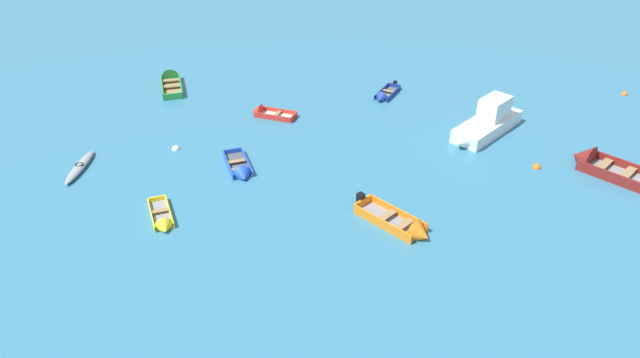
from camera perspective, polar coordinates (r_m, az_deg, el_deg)
name	(u,v)px	position (r m, az deg, el deg)	size (l,w,h in m)	color
rowboat_maroon_center	(599,165)	(31.19, 26.84, 1.31)	(4.72, 3.71, 1.55)	gray
rowboat_deep_blue_near_camera	(384,96)	(35.84, 6.61, 8.49)	(1.49, 2.98, 0.82)	#4C4C51
kayak_grey_cluster_outer	(80,167)	(30.39, -23.57, 1.16)	(1.15, 3.33, 0.31)	gray
rowboat_blue_foreground_center	(241,171)	(27.78, -8.17, 0.80)	(2.45, 3.04, 0.94)	#4C4C51
motor_launch_white_back_row_center	(485,124)	(32.30, 16.64, 5.44)	(4.14, 5.65, 2.22)	white
rowboat_green_midfield_right	(171,80)	(39.21, -15.16, 9.81)	(3.06, 4.13, 1.14)	#99754C
rowboat_orange_far_back	(404,226)	(23.94, 8.71, -4.87)	(3.71, 2.84, 1.08)	gray
rowboat_yellow_near_right	(163,222)	(25.00, -15.92, -4.30)	(2.21, 2.65, 0.76)	gray
rowboat_red_outer_right	(265,113)	(33.54, -5.72, 6.82)	(2.80, 1.22, 0.90)	beige
mooring_buoy_trailing	(536,168)	(30.17, 21.46, 1.10)	(0.43, 0.43, 0.43)	orange
mooring_buoy_midfield	(624,95)	(41.24, 28.92, 7.64)	(0.42, 0.42, 0.42)	orange
mooring_buoy_outer_edge	(176,149)	(30.72, -14.65, 2.99)	(0.43, 0.43, 0.43)	silver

